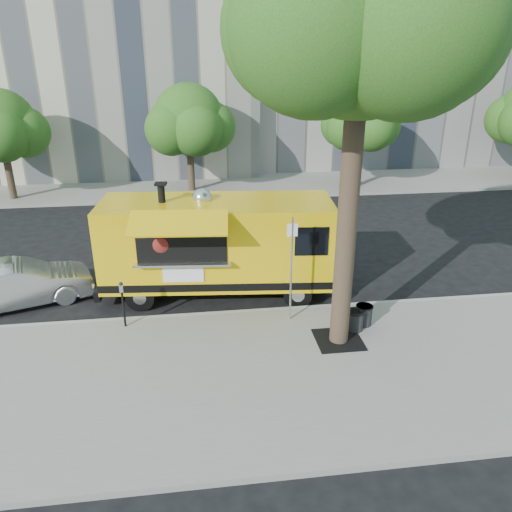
# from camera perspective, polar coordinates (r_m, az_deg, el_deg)

# --- Properties ---
(ground) EXTENTS (120.00, 120.00, 0.00)m
(ground) POSITION_cam_1_polar(r_m,az_deg,el_deg) (15.42, -2.94, -5.18)
(ground) COLOR black
(ground) RESTS_ON ground
(sidewalk) EXTENTS (60.00, 6.00, 0.15)m
(sidewalk) POSITION_cam_1_polar(r_m,az_deg,el_deg) (12.00, -1.30, -13.76)
(sidewalk) COLOR gray
(sidewalk) RESTS_ON ground
(curb) EXTENTS (60.00, 0.14, 0.16)m
(curb) POSITION_cam_1_polar(r_m,az_deg,el_deg) (14.57, -2.63, -6.62)
(curb) COLOR #999993
(curb) RESTS_ON ground
(far_sidewalk) EXTENTS (60.00, 5.00, 0.15)m
(far_sidewalk) POSITION_cam_1_polar(r_m,az_deg,el_deg) (28.04, -5.27, 7.87)
(far_sidewalk) COLOR gray
(far_sidewalk) RESTS_ON ground
(building_mid) EXTENTS (20.00, 14.00, 20.00)m
(building_mid) POSITION_cam_1_polar(r_m,az_deg,el_deg) (38.94, 13.42, 26.27)
(building_mid) COLOR gray
(building_mid) RESTS_ON ground
(street_tree) EXTENTS (4.68, 4.68, 10.27)m
(street_tree) POSITION_cam_1_polar(r_m,az_deg,el_deg) (11.41, 12.17, 26.32)
(street_tree) COLOR #33261C
(street_tree) RESTS_ON sidewalk
(tree_well) EXTENTS (1.20, 1.20, 0.02)m
(tree_well) POSITION_cam_1_polar(r_m,az_deg,el_deg) (13.39, 9.40, -9.41)
(tree_well) COLOR black
(tree_well) RESTS_ON sidewalk
(far_tree_a) EXTENTS (3.42, 3.42, 5.36)m
(far_tree_a) POSITION_cam_1_polar(r_m,az_deg,el_deg) (27.63, -27.22, 13.16)
(far_tree_a) COLOR #33261C
(far_tree_a) RESTS_ON far_sidewalk
(far_tree_b) EXTENTS (3.60, 3.60, 5.50)m
(far_tree_b) POSITION_cam_1_polar(r_m,az_deg,el_deg) (26.51, -7.72, 15.19)
(far_tree_b) COLOR #33261C
(far_tree_b) RESTS_ON far_sidewalk
(far_tree_c) EXTENTS (3.24, 3.24, 5.21)m
(far_tree_c) POSITION_cam_1_polar(r_m,az_deg,el_deg) (27.73, 11.90, 15.01)
(far_tree_c) COLOR #33261C
(far_tree_c) RESTS_ON far_sidewalk
(sign_post) EXTENTS (0.28, 0.06, 3.00)m
(sign_post) POSITION_cam_1_polar(r_m,az_deg,el_deg) (13.43, 4.07, -0.86)
(sign_post) COLOR silver
(sign_post) RESTS_ON sidewalk
(parking_meter) EXTENTS (0.11, 0.11, 1.33)m
(parking_meter) POSITION_cam_1_polar(r_m,az_deg,el_deg) (13.88, -15.02, -4.77)
(parking_meter) COLOR black
(parking_meter) RESTS_ON sidewalk
(food_truck) EXTENTS (7.40, 3.67, 3.57)m
(food_truck) POSITION_cam_1_polar(r_m,az_deg,el_deg) (15.22, -4.55, 1.35)
(food_truck) COLOR yellow
(food_truck) RESTS_ON ground
(sedan) EXTENTS (4.37, 2.69, 1.36)m
(sedan) POSITION_cam_1_polar(r_m,az_deg,el_deg) (16.51, -25.38, -2.91)
(sedan) COLOR silver
(sedan) RESTS_ON ground
(trash_bin_left) EXTENTS (0.47, 0.47, 0.57)m
(trash_bin_left) POSITION_cam_1_polar(r_m,az_deg,el_deg) (13.77, 11.27, -7.14)
(trash_bin_left) COLOR black
(trash_bin_left) RESTS_ON sidewalk
(trash_bin_right) EXTENTS (0.48, 0.48, 0.57)m
(trash_bin_right) POSITION_cam_1_polar(r_m,az_deg,el_deg) (14.06, 12.23, -6.54)
(trash_bin_right) COLOR black
(trash_bin_right) RESTS_ON sidewalk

